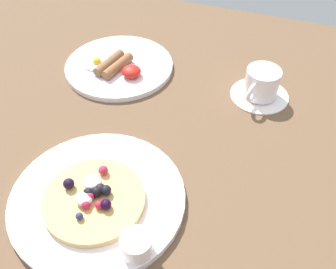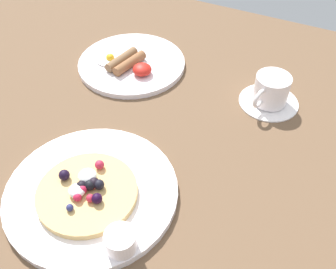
% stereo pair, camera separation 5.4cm
% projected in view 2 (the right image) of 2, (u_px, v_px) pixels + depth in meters
% --- Properties ---
extents(ground_plane, '(1.79, 1.19, 0.03)m').
position_uv_depth(ground_plane, '(168.00, 158.00, 0.74)').
color(ground_plane, brown).
extents(pancake_plate, '(0.29, 0.29, 0.01)m').
position_uv_depth(pancake_plate, '(92.00, 192.00, 0.65)').
color(pancake_plate, white).
rests_on(pancake_plate, ground_plane).
extents(pancake_with_berries, '(0.17, 0.17, 0.03)m').
position_uv_depth(pancake_with_berries, '(87.00, 191.00, 0.63)').
color(pancake_with_berries, tan).
rests_on(pancake_with_berries, pancake_plate).
extents(syrup_ramekin, '(0.05, 0.05, 0.03)m').
position_uv_depth(syrup_ramekin, '(121.00, 241.00, 0.56)').
color(syrup_ramekin, white).
rests_on(syrup_ramekin, pancake_plate).
extents(breakfast_plate, '(0.25, 0.25, 0.01)m').
position_uv_depth(breakfast_plate, '(132.00, 64.00, 0.92)').
color(breakfast_plate, white).
rests_on(breakfast_plate, ground_plane).
extents(fried_breakfast, '(0.15, 0.10, 0.03)m').
position_uv_depth(fried_breakfast, '(127.00, 63.00, 0.89)').
color(fried_breakfast, brown).
rests_on(fried_breakfast, breakfast_plate).
extents(coffee_saucer, '(0.13, 0.13, 0.01)m').
position_uv_depth(coffee_saucer, '(269.00, 102.00, 0.83)').
color(coffee_saucer, white).
rests_on(coffee_saucer, ground_plane).
extents(coffee_cup, '(0.07, 0.10, 0.06)m').
position_uv_depth(coffee_cup, '(271.00, 89.00, 0.80)').
color(coffee_cup, white).
rests_on(coffee_cup, coffee_saucer).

